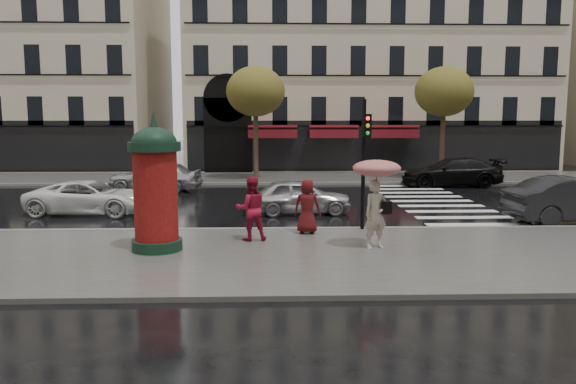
{
  "coord_description": "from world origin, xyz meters",
  "views": [
    {
      "loc": [
        -1.2,
        -14.88,
        3.66
      ],
      "look_at": [
        -0.66,
        1.5,
        1.5
      ],
      "focal_mm": 35.0,
      "sensor_mm": 36.0,
      "label": 1
    }
  ],
  "objects_px": {
    "woman_umbrella": "(376,188)",
    "man_burgundy": "(307,206)",
    "morris_column": "(155,184)",
    "car_far_silver": "(155,176)",
    "woman_red": "(251,209)",
    "car_silver": "(300,196)",
    "car_black": "(452,172)",
    "traffic_light": "(364,151)",
    "car_white": "(90,197)"
  },
  "relations": [
    {
      "from": "man_burgundy",
      "to": "traffic_light",
      "type": "bearing_deg",
      "value": -150.94
    },
    {
      "from": "car_black",
      "to": "woman_red",
      "type": "bearing_deg",
      "value": -34.24
    },
    {
      "from": "man_burgundy",
      "to": "morris_column",
      "type": "distance_m",
      "value": 4.79
    },
    {
      "from": "woman_red",
      "to": "morris_column",
      "type": "distance_m",
      "value": 2.88
    },
    {
      "from": "traffic_light",
      "to": "car_silver",
      "type": "xyz_separation_m",
      "value": [
        -1.85,
        3.71,
        -1.95
      ]
    },
    {
      "from": "car_black",
      "to": "car_silver",
      "type": "bearing_deg",
      "value": -42.64
    },
    {
      "from": "man_burgundy",
      "to": "car_far_silver",
      "type": "xyz_separation_m",
      "value": [
        -6.9,
        11.17,
        -0.18
      ]
    },
    {
      "from": "traffic_light",
      "to": "woman_red",
      "type": "bearing_deg",
      "value": -157.09
    },
    {
      "from": "woman_umbrella",
      "to": "car_far_silver",
      "type": "height_order",
      "value": "woman_umbrella"
    },
    {
      "from": "woman_umbrella",
      "to": "car_silver",
      "type": "height_order",
      "value": "woman_umbrella"
    },
    {
      "from": "car_white",
      "to": "car_black",
      "type": "distance_m",
      "value": 18.72
    },
    {
      "from": "traffic_light",
      "to": "car_far_silver",
      "type": "relative_size",
      "value": 0.91
    },
    {
      "from": "woman_umbrella",
      "to": "car_black",
      "type": "relative_size",
      "value": 0.47
    },
    {
      "from": "car_silver",
      "to": "car_far_silver",
      "type": "xyz_separation_m",
      "value": [
        -6.89,
        6.91,
        0.1
      ]
    },
    {
      "from": "car_white",
      "to": "woman_umbrella",
      "type": "bearing_deg",
      "value": -119.55
    },
    {
      "from": "woman_red",
      "to": "morris_column",
      "type": "bearing_deg",
      "value": 13.56
    },
    {
      "from": "woman_red",
      "to": "traffic_light",
      "type": "distance_m",
      "value": 4.15
    },
    {
      "from": "car_white",
      "to": "car_silver",
      "type": "bearing_deg",
      "value": -87.48
    },
    {
      "from": "man_burgundy",
      "to": "car_far_silver",
      "type": "height_order",
      "value": "man_burgundy"
    },
    {
      "from": "woman_red",
      "to": "car_white",
      "type": "height_order",
      "value": "woman_red"
    },
    {
      "from": "car_silver",
      "to": "traffic_light",
      "type": "bearing_deg",
      "value": -157.12
    },
    {
      "from": "traffic_light",
      "to": "morris_column",
      "type": "bearing_deg",
      "value": -156.51
    },
    {
      "from": "woman_umbrella",
      "to": "traffic_light",
      "type": "relative_size",
      "value": 0.61
    },
    {
      "from": "woman_umbrella",
      "to": "car_white",
      "type": "relative_size",
      "value": 0.54
    },
    {
      "from": "car_silver",
      "to": "car_white",
      "type": "bearing_deg",
      "value": 84.87
    },
    {
      "from": "traffic_light",
      "to": "car_far_silver",
      "type": "bearing_deg",
      "value": 129.45
    },
    {
      "from": "car_silver",
      "to": "car_far_silver",
      "type": "height_order",
      "value": "car_far_silver"
    },
    {
      "from": "man_burgundy",
      "to": "car_silver",
      "type": "bearing_deg",
      "value": -77.6
    },
    {
      "from": "woman_umbrella",
      "to": "woman_red",
      "type": "distance_m",
      "value": 3.68
    },
    {
      "from": "car_black",
      "to": "car_far_silver",
      "type": "bearing_deg",
      "value": -81.13
    },
    {
      "from": "traffic_light",
      "to": "woman_umbrella",
      "type": "bearing_deg",
      "value": -92.15
    },
    {
      "from": "traffic_light",
      "to": "car_black",
      "type": "xyz_separation_m",
      "value": [
        6.85,
        12.28,
        -1.86
      ]
    },
    {
      "from": "woman_umbrella",
      "to": "man_burgundy",
      "type": "relative_size",
      "value": 1.49
    },
    {
      "from": "man_burgundy",
      "to": "car_white",
      "type": "bearing_deg",
      "value": -16.79
    },
    {
      "from": "woman_red",
      "to": "traffic_light",
      "type": "xyz_separation_m",
      "value": [
        3.54,
        1.5,
        1.57
      ]
    },
    {
      "from": "man_burgundy",
      "to": "car_far_silver",
      "type": "relative_size",
      "value": 0.37
    },
    {
      "from": "morris_column",
      "to": "car_far_silver",
      "type": "bearing_deg",
      "value": 101.48
    },
    {
      "from": "man_burgundy",
      "to": "car_black",
      "type": "bearing_deg",
      "value": -111.84
    },
    {
      "from": "woman_red",
      "to": "car_black",
      "type": "bearing_deg",
      "value": -137.75
    },
    {
      "from": "car_far_silver",
      "to": "woman_umbrella",
      "type": "bearing_deg",
      "value": 40.36
    },
    {
      "from": "car_black",
      "to": "car_far_silver",
      "type": "relative_size",
      "value": 1.16
    },
    {
      "from": "traffic_light",
      "to": "car_far_silver",
      "type": "distance_m",
      "value": 13.87
    },
    {
      "from": "woman_umbrella",
      "to": "car_white",
      "type": "xyz_separation_m",
      "value": [
        -9.81,
        6.51,
        -1.13
      ]
    },
    {
      "from": "car_black",
      "to": "man_burgundy",
      "type": "bearing_deg",
      "value": -31.31
    },
    {
      "from": "woman_umbrella",
      "to": "car_far_silver",
      "type": "xyz_separation_m",
      "value": [
        -8.64,
        13.21,
        -1.0
      ]
    },
    {
      "from": "car_silver",
      "to": "car_black",
      "type": "bearing_deg",
      "value": -49.04
    },
    {
      "from": "traffic_light",
      "to": "car_white",
      "type": "xyz_separation_m",
      "value": [
        -9.9,
        3.92,
        -1.98
      ]
    },
    {
      "from": "woman_red",
      "to": "car_silver",
      "type": "relative_size",
      "value": 0.47
    },
    {
      "from": "man_burgundy",
      "to": "morris_column",
      "type": "bearing_deg",
      "value": 38.46
    },
    {
      "from": "morris_column",
      "to": "car_white",
      "type": "distance_m",
      "value": 7.7
    }
  ]
}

